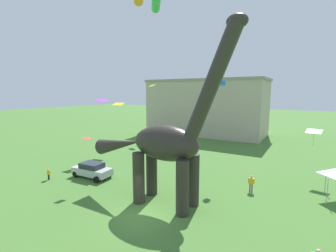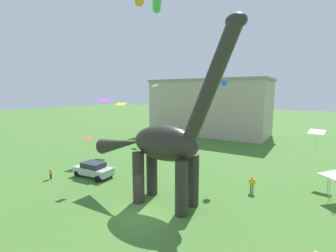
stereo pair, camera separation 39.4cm
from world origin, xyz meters
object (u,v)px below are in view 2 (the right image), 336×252
at_px(kite_trailing, 224,83).
at_px(kite_mid_left, 104,100).
at_px(kite_near_high, 317,132).
at_px(person_vendor_side, 252,183).
at_px(kite_mid_right, 121,104).
at_px(dinosaur_sculpture, 164,143).
at_px(kite_apex, 88,138).
at_px(parked_sedan_left, 93,169).
at_px(person_near_flyer, 50,172).
at_px(kite_far_left, 153,3).
at_px(kite_near_low, 155,86).

relative_size(kite_trailing, kite_mid_left, 0.28).
bearing_deg(kite_near_high, person_vendor_side, -124.19).
relative_size(person_vendor_side, kite_mid_right, 0.81).
height_order(dinosaur_sculpture, person_vendor_side, dinosaur_sculpture).
bearing_deg(kite_apex, kite_trailing, 48.02).
relative_size(parked_sedan_left, kite_trailing, 7.34).
bearing_deg(person_vendor_side, kite_mid_left, -42.10).
xyz_separation_m(person_vendor_side, kite_near_high, (4.53, 6.66, 4.02)).
height_order(kite_near_high, kite_mid_left, kite_mid_left).
xyz_separation_m(parked_sedan_left, person_near_flyer, (-3.22, -2.78, -0.10)).
height_order(person_near_flyer, kite_far_left, kite_far_left).
relative_size(kite_near_low, kite_far_left, 0.59).
bearing_deg(kite_near_low, dinosaur_sculpture, -53.30).
bearing_deg(kite_far_left, kite_near_high, 34.83).
bearing_deg(dinosaur_sculpture, person_vendor_side, 52.28).
bearing_deg(kite_apex, kite_near_low, 108.97).
height_order(kite_near_high, kite_near_low, kite_near_low).
distance_m(parked_sedan_left, kite_mid_left, 10.51).
relative_size(person_near_flyer, kite_trailing, 1.98).
distance_m(person_vendor_side, kite_far_left, 18.22).
xyz_separation_m(parked_sedan_left, kite_trailing, (10.84, 8.71, 8.99)).
height_order(dinosaur_sculpture, kite_mid_left, dinosaur_sculpture).
bearing_deg(kite_trailing, person_near_flyer, -140.74).
relative_size(kite_near_high, kite_apex, 2.36).
height_order(kite_mid_left, kite_far_left, kite_far_left).
bearing_deg(kite_far_left, kite_near_low, 124.84).
distance_m(dinosaur_sculpture, person_near_flyer, 13.62).
height_order(person_near_flyer, kite_near_low, kite_near_low).
xyz_separation_m(person_vendor_side, kite_mid_left, (-19.82, 1.56, 6.84)).
distance_m(kite_near_high, kite_mid_left, 25.04).
bearing_deg(kite_trailing, kite_mid_right, 174.70).
bearing_deg(kite_near_low, kite_trailing, -33.25).
distance_m(dinosaur_sculpture, person_vendor_side, 8.95).
distance_m(kite_trailing, kite_mid_left, 15.94).
relative_size(kite_trailing, kite_apex, 0.77).
relative_size(person_near_flyer, kite_apex, 1.54).
height_order(dinosaur_sculpture, kite_near_low, dinosaur_sculpture).
xyz_separation_m(dinosaur_sculpture, person_near_flyer, (-12.85, -1.64, -4.22)).
bearing_deg(kite_mid_right, person_near_flyer, -80.24).
relative_size(parked_sedan_left, kite_apex, 5.69).
relative_size(person_vendor_side, kite_apex, 1.95).
relative_size(parked_sedan_left, person_vendor_side, 2.92).
bearing_deg(dinosaur_sculpture, parked_sedan_left, 178.17).
height_order(kite_trailing, kite_mid_right, kite_trailing).
height_order(person_near_flyer, person_vendor_side, person_vendor_side).
xyz_separation_m(kite_mid_right, kite_far_left, (11.76, -8.06, 9.60)).
xyz_separation_m(dinosaur_sculpture, kite_mid_right, (-15.08, 11.36, 2.15)).
height_order(kite_mid_left, kite_apex, kite_mid_left).
distance_m(dinosaur_sculpture, parked_sedan_left, 10.54).
bearing_deg(kite_apex, kite_mid_left, 127.94).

